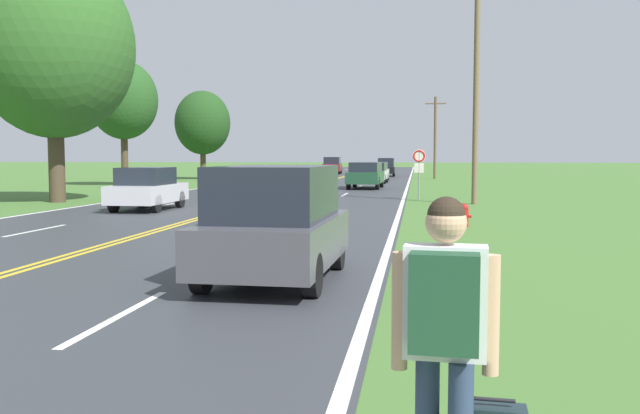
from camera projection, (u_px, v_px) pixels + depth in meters
hitchhiker_person at (445, 319)px, 3.87m from camera, size 0.61×0.45×1.81m
fire_hydrant at (464, 215)px, 19.38m from camera, size 0.41×0.25×0.67m
traffic_sign at (419, 162)px, 31.17m from camera, size 0.60×0.10×2.33m
utility_pole_midground at (476, 82)px, 28.07m from camera, size 1.80×0.24×9.88m
utility_pole_far at (435, 136)px, 59.14m from camera, size 1.80×0.24×7.16m
tree_left_verge at (123, 100)px, 45.64m from camera, size 4.60×4.60×8.43m
tree_behind_sign at (203, 123)px, 58.22m from camera, size 4.76×4.76×7.60m
tree_mid_treeline at (53, 46)px, 29.17m from camera, size 6.92×6.92×10.74m
car_dark_grey_van_nearest at (276, 222)px, 11.01m from camera, size 1.98×3.99×1.88m
car_silver_sedan_approaching at (147, 188)px, 25.28m from camera, size 1.80×3.95×1.61m
car_dark_green_suv_mid_near at (366, 174)px, 41.88m from camera, size 2.09×4.95×1.63m
car_white_hatchback_mid_far at (374, 172)px, 50.13m from camera, size 1.97×3.60×1.52m
car_champagne_sedan_receding at (377, 171)px, 55.33m from camera, size 1.98×4.36×1.52m
car_black_suv_distant at (386, 167)px, 66.70m from camera, size 1.77×4.62×1.80m
car_maroon_suv_horizon at (332, 165)px, 74.86m from camera, size 2.14×4.81×1.88m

